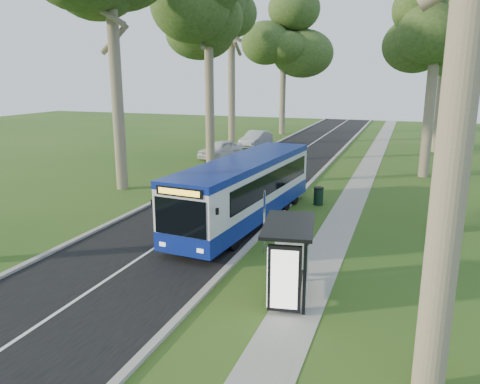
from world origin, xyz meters
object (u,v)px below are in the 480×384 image
Objects in this scene: bus_shelter at (290,250)px; bus_stop_sign at (264,214)px; litter_bin at (318,196)px; car_silver at (256,139)px; bus at (245,190)px; car_white at (220,149)px.

bus_stop_sign is at bearing 107.95° from bus_shelter.
car_silver is at bearing 117.23° from litter_bin.
bus_shelter is 11.40m from litter_bin.
bus reaches higher than bus_stop_sign.
litter_bin is (2.66, 4.18, -1.07)m from bus.
bus_stop_sign is at bearing -55.30° from bus.
litter_bin is at bearing 86.42° from bus_shelter.
bus_shelter is 31.77m from car_silver.
litter_bin is at bearing 62.53° from bus.
bus_shelter is (1.88, -3.58, 0.10)m from bus_stop_sign.
bus is 4.04m from bus_stop_sign.
car_silver is (-9.57, 18.59, 0.29)m from litter_bin.
car_white is 6.84m from car_silver.
car_silver reaches higher than car_white.
bus reaches higher than car_silver.
bus_stop_sign reaches higher than car_silver.
car_silver is at bearing 111.92° from bus.
litter_bin is (0.67, 7.69, -1.08)m from bus_stop_sign.
bus_stop_sign is 0.84× the size of bus_shelter.
bus_stop_sign is 7.79m from litter_bin.
car_white is 0.92× the size of car_silver.
car_white is at bearing 131.56° from litter_bin.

